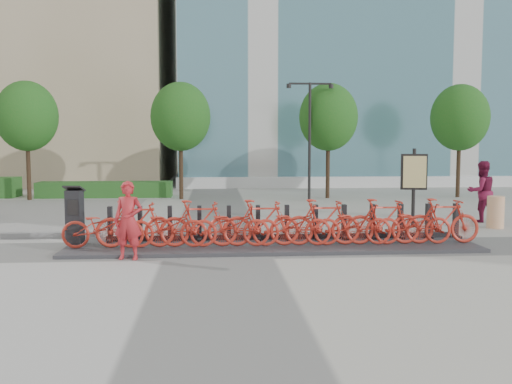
{
  "coord_description": "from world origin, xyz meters",
  "views": [
    {
      "loc": [
        -0.09,
        -13.07,
        2.46
      ],
      "look_at": [
        1.0,
        1.5,
        1.2
      ],
      "focal_mm": 40.0,
      "sensor_mm": 36.0,
      "label": 1
    }
  ],
  "objects": [
    {
      "name": "ground",
      "position": [
        0.0,
        0.0,
        0.0
      ],
      "size": [
        120.0,
        120.0,
        0.0
      ],
      "primitive_type": "plane",
      "color": "#9C9A8E"
    },
    {
      "name": "streetlamp",
      "position": [
        4.0,
        11.0,
        3.13
      ],
      "size": [
        2.0,
        0.2,
        5.0
      ],
      "color": "black",
      "rests_on": "ground"
    },
    {
      "name": "bike_0",
      "position": [
        -2.6,
        -0.05,
        0.57
      ],
      "size": [
        1.85,
        0.64,
        0.97
      ],
      "primitive_type": "imported",
      "rotation": [
        0.0,
        0.0,
        1.57
      ],
      "color": "red",
      "rests_on": "dock_pad"
    },
    {
      "name": "pedestrian",
      "position": [
        8.24,
        4.02,
        0.95
      ],
      "size": [
        1.0,
        0.83,
        1.9
      ],
      "primitive_type": "imported",
      "rotation": [
        0.0,
        0.0,
        3.26
      ],
      "color": "maroon",
      "rests_on": "ground"
    },
    {
      "name": "bike_4",
      "position": [
        0.28,
        -0.05,
        0.57
      ],
      "size": [
        1.85,
        0.64,
        0.97
      ],
      "primitive_type": "imported",
      "rotation": [
        0.0,
        0.0,
        1.57
      ],
      "color": "red",
      "rests_on": "dock_pad"
    },
    {
      "name": "bike_2",
      "position": [
        -1.16,
        -0.05,
        0.57
      ],
      "size": [
        1.85,
        0.64,
        0.97
      ],
      "primitive_type": "imported",
      "rotation": [
        0.0,
        0.0,
        1.57
      ],
      "color": "red",
      "rests_on": "dock_pad"
    },
    {
      "name": "worker_red",
      "position": [
        -1.89,
        -1.0,
        0.83
      ],
      "size": [
        0.67,
        0.49,
        1.67
      ],
      "primitive_type": "imported",
      "rotation": [
        0.0,
        0.0,
        -0.17
      ],
      "color": "red",
      "rests_on": "ground"
    },
    {
      "name": "dock_rail_posts",
      "position": [
        1.72,
        0.77,
        0.51
      ],
      "size": [
        8.74,
        0.5,
        0.85
      ],
      "primitive_type": null,
      "color": "black",
      "rests_on": "dock_pad"
    },
    {
      "name": "tree_0",
      "position": [
        -8.0,
        12.0,
        3.59
      ],
      "size": [
        2.6,
        2.6,
        5.1
      ],
      "color": "#322416",
      "rests_on": "ground"
    },
    {
      "name": "bike_1",
      "position": [
        -1.88,
        -0.05,
        0.62
      ],
      "size": [
        1.79,
        0.51,
        1.08
      ],
      "primitive_type": "imported",
      "rotation": [
        0.0,
        0.0,
        1.57
      ],
      "color": "red",
      "rests_on": "dock_pad"
    },
    {
      "name": "bike_8",
      "position": [
        3.16,
        -0.05,
        0.57
      ],
      "size": [
        1.85,
        0.64,
        0.97
      ],
      "primitive_type": "imported",
      "rotation": [
        0.0,
        0.0,
        1.57
      ],
      "color": "red",
      "rests_on": "dock_pad"
    },
    {
      "name": "bike_3",
      "position": [
        -0.44,
        -0.05,
        0.62
      ],
      "size": [
        1.79,
        0.51,
        1.08
      ],
      "primitive_type": "imported",
      "rotation": [
        0.0,
        0.0,
        1.57
      ],
      "color": "red",
      "rests_on": "dock_pad"
    },
    {
      "name": "bike_5",
      "position": [
        1.0,
        -0.05,
        0.62
      ],
      "size": [
        1.79,
        0.51,
        1.08
      ],
      "primitive_type": "imported",
      "rotation": [
        0.0,
        0.0,
        1.57
      ],
      "color": "red",
      "rests_on": "dock_pad"
    },
    {
      "name": "kiosk",
      "position": [
        -3.36,
        0.54,
        0.75
      ],
      "size": [
        0.48,
        0.42,
        1.39
      ],
      "rotation": [
        0.0,
        0.0,
        -0.16
      ],
      "color": "black",
      "rests_on": "dock_pad"
    },
    {
      "name": "map_sign",
      "position": [
        5.73,
        3.09,
        1.52
      ],
      "size": [
        0.76,
        0.3,
        2.3
      ],
      "rotation": [
        0.0,
        0.0,
        -0.25
      ],
      "color": "black",
      "rests_on": "ground"
    },
    {
      "name": "hedge_b",
      "position": [
        -5.0,
        13.2,
        0.35
      ],
      "size": [
        6.0,
        1.2,
        0.7
      ],
      "primitive_type": "cube",
      "color": "#236823",
      "rests_on": "ground"
    },
    {
      "name": "bike_7",
      "position": [
        2.44,
        -0.05,
        0.62
      ],
      "size": [
        1.79,
        0.51,
        1.08
      ],
      "primitive_type": "imported",
      "rotation": [
        0.0,
        0.0,
        1.57
      ],
      "color": "red",
      "rests_on": "dock_pad"
    },
    {
      "name": "glass_building",
      "position": [
        14.0,
        26.0,
        12.0
      ],
      "size": [
        32.0,
        16.0,
        24.0
      ],
      "primitive_type": "cube",
      "color": "#366E77",
      "rests_on": "ground"
    },
    {
      "name": "dock_pad",
      "position": [
        1.3,
        0.3,
        0.04
      ],
      "size": [
        9.6,
        2.4,
        0.08
      ],
      "primitive_type": "cube",
      "color": "#37373B",
      "rests_on": "ground"
    },
    {
      "name": "bike_9",
      "position": [
        3.88,
        -0.05,
        0.62
      ],
      "size": [
        1.79,
        0.51,
        1.08
      ],
      "primitive_type": "imported",
      "rotation": [
        0.0,
        0.0,
        1.57
      ],
      "color": "red",
      "rests_on": "dock_pad"
    },
    {
      "name": "tree_1",
      "position": [
        -1.5,
        12.0,
        3.59
      ],
      "size": [
        2.6,
        2.6,
        5.1
      ],
      "color": "#322416",
      "rests_on": "ground"
    },
    {
      "name": "construction_barrel",
      "position": [
        8.05,
        2.73,
        0.46
      ],
      "size": [
        0.49,
        0.49,
        0.92
      ],
      "primitive_type": "cylinder",
      "rotation": [
        0.0,
        0.0,
        -0.01
      ],
      "color": "orange",
      "rests_on": "ground"
    },
    {
      "name": "bike_10",
      "position": [
        4.6,
        -0.05,
        0.57
      ],
      "size": [
        1.85,
        0.64,
        0.97
      ],
      "primitive_type": "imported",
      "rotation": [
        0.0,
        0.0,
        1.57
      ],
      "color": "red",
      "rests_on": "dock_pad"
    },
    {
      "name": "bike_11",
      "position": [
        5.32,
        -0.05,
        0.62
      ],
      "size": [
        1.79,
        0.51,
        1.08
      ],
      "primitive_type": "imported",
      "rotation": [
        0.0,
        0.0,
        1.57
      ],
      "color": "red",
      "rests_on": "dock_pad"
    },
    {
      "name": "tree_2",
      "position": [
        5.0,
        12.0,
        3.59
      ],
      "size": [
        2.6,
        2.6,
        5.1
      ],
      "color": "#322416",
      "rests_on": "ground"
    },
    {
      "name": "bike_6",
      "position": [
        1.72,
        -0.05,
        0.57
      ],
      "size": [
        1.85,
        0.64,
        0.97
      ],
      "primitive_type": "imported",
      "rotation": [
        0.0,
        0.0,
        1.57
      ],
      "color": "red",
      "rests_on": "dock_pad"
    },
    {
      "name": "tree_3",
      "position": [
        11.0,
        12.0,
        3.59
      ],
      "size": [
        2.6,
        2.6,
        5.1
      ],
      "color": "#322416",
      "rests_on": "ground"
    }
  ]
}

